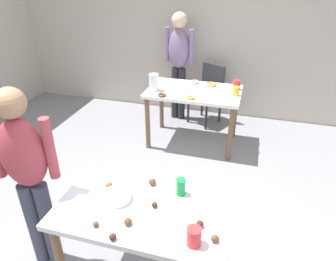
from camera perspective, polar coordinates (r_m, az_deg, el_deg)
The scene contains 25 objects.
wall_back at distance 4.81m, azimuth 8.49°, elevation 17.98°, with size 6.40×0.10×2.60m, color #BCB2A3.
dining_table_near at distance 2.15m, azimuth -4.56°, elevation -16.20°, with size 1.13×0.67×0.75m.
dining_table_far at distance 3.96m, azimuth 4.76°, elevation 6.01°, with size 1.17×0.73×0.75m.
chair_far_table at distance 4.65m, azimuth 7.49°, elevation 7.40°, with size 0.54×0.54×0.87m.
person_girl_near at distance 2.36m, azimuth -24.67°, elevation -6.55°, with size 0.45×0.27×1.49m.
person_adult_far at distance 4.58m, azimuth 2.02°, elevation 13.35°, with size 0.46×0.25×1.59m.
mixing_bowl at distance 2.12m, azimuth -9.35°, elevation -11.91°, with size 0.18×0.18×0.06m, color white.
soda_can at distance 2.12m, azimuth 2.40°, elevation -10.39°, with size 0.07×0.07×0.12m, color #198438.
fork_near at distance 2.14m, azimuth 6.25°, elevation -12.34°, with size 0.17×0.02×0.01m, color silver.
cup_near_0 at distance 1.81m, azimuth 4.84°, elevation -19.00°, with size 0.08×0.08×0.12m, color red.
cake_ball_0 at distance 1.95m, azimuth -7.42°, elevation -16.42°, with size 0.05×0.05×0.05m, color brown.
cake_ball_1 at distance 2.24m, azimuth -10.85°, elevation -9.92°, with size 0.05×0.05×0.05m, color brown.
cake_ball_2 at distance 1.88m, azimuth -10.20°, elevation -18.84°, with size 0.04×0.04×0.04m, color #3D2319.
cake_ball_3 at distance 1.93m, azimuth 5.93°, elevation -16.87°, with size 0.05×0.05×0.05m, color #3D2319.
cake_ball_4 at distance 2.23m, azimuth -2.90°, elevation -9.50°, with size 0.05×0.05×0.05m, color brown.
cake_ball_5 at distance 1.98m, azimuth -13.24°, elevation -16.57°, with size 0.04×0.04×0.04m, color brown.
cake_ball_6 at distance 1.87m, azimuth 8.72°, elevation -19.20°, with size 0.05×0.05×0.05m, color brown.
cake_ball_7 at distance 2.05m, azimuth -2.52°, elevation -13.61°, with size 0.04×0.04×0.04m, color #3D2319.
pitcher_far at distance 3.87m, azimuth -2.64°, elevation 8.92°, with size 0.12×0.12×0.21m, color white.
cup_far_0 at distance 3.81m, azimuth 12.47°, elevation 7.14°, with size 0.08×0.08×0.11m, color yellow.
cup_far_1 at distance 4.01m, azimuth 12.61°, elevation 8.27°, with size 0.08×0.08×0.12m, color red.
donut_far_0 at distance 3.71m, azimuth -1.13°, elevation 6.60°, with size 0.10×0.10×0.03m, color brown.
donut_far_1 at distance 3.65m, azimuth 4.15°, elevation 6.14°, with size 0.11×0.11×0.03m, color gold.
donut_far_2 at distance 4.15m, azimuth 4.94°, elevation 8.95°, with size 0.12×0.12×0.04m, color pink.
donut_far_3 at distance 4.09m, azimuth 7.95°, elevation 8.46°, with size 0.13×0.13×0.04m, color gold.
Camera 1 is at (0.64, -1.49, 2.14)m, focal length 32.88 mm.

